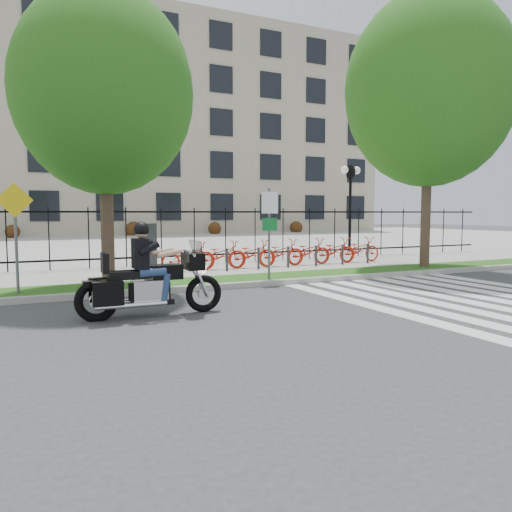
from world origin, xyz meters
name	(u,v)px	position (x,y,z in m)	size (l,w,h in m)	color
ground	(294,321)	(0.00, 0.00, 0.00)	(120.00, 120.00, 0.00)	#323234
curb	(214,287)	(0.00, 4.10, 0.07)	(60.00, 0.20, 0.15)	#9C9A93
grass_verge	(203,283)	(0.00, 4.95, 0.07)	(60.00, 1.50, 0.15)	#255916
sidewalk	(176,273)	(0.00, 7.45, 0.07)	(60.00, 3.50, 0.15)	gray
plaza	(97,243)	(0.00, 25.00, 0.05)	(80.00, 34.00, 0.10)	gray
crosswalk_stripes	(481,301)	(4.83, 0.00, 0.01)	(5.70, 8.00, 0.01)	silver
iron_fence	(161,236)	(0.00, 9.20, 1.15)	(30.00, 0.06, 2.00)	black
office_building	(64,130)	(0.00, 44.92, 9.97)	(60.00, 21.90, 20.15)	#A59E85
lamp_post_right	(350,187)	(10.00, 12.00, 3.21)	(1.06, 0.70, 4.25)	black
street_tree_1	(104,92)	(-2.48, 4.95, 4.88)	(4.31, 4.31, 7.22)	#3E2C21
street_tree_2	(429,90)	(7.95, 4.95, 6.00)	(5.54, 5.54, 9.04)	#3E2C21
bike_share_station	(279,253)	(3.55, 7.20, 0.61)	(8.85, 0.84, 1.50)	#2D2D33
sign_pole_regulatory	(269,221)	(1.84, 4.58, 1.74)	(0.50, 0.09, 2.50)	#59595B
sign_pole_warning	(15,223)	(-4.52, 4.58, 1.74)	(0.78, 0.09, 2.49)	#59595B
motorcycle_rider	(151,279)	(-2.24, 1.55, 0.72)	(2.82, 0.83, 2.17)	black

